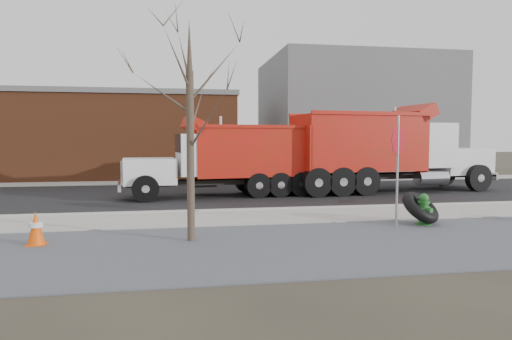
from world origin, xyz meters
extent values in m
plane|color=#383328|center=(0.00, 0.00, 0.00)|extent=(120.00, 120.00, 0.00)
cube|color=gray|center=(0.00, -3.50, 0.01)|extent=(60.00, 5.00, 0.03)
cube|color=#9E9B93|center=(0.00, 0.25, 0.03)|extent=(60.00, 2.50, 0.06)
cube|color=#9E9B93|center=(0.00, 1.55, 0.06)|extent=(60.00, 0.15, 0.11)
cube|color=black|center=(0.00, 6.30, 0.01)|extent=(60.00, 9.40, 0.02)
cube|color=#9E9B93|center=(0.00, 12.00, 0.03)|extent=(60.00, 2.00, 0.06)
cube|color=slate|center=(9.00, 18.00, 4.00)|extent=(12.00, 10.00, 8.00)
cube|color=brown|center=(-10.00, 17.00, 2.50)|extent=(20.00, 8.00, 5.00)
cube|color=slate|center=(-10.00, 17.00, 5.15)|extent=(20.20, 8.20, 0.30)
cylinder|color=#382D23|center=(-3.20, -2.60, 2.00)|extent=(0.18, 0.18, 4.00)
cone|color=#382D23|center=(-3.20, -2.60, 4.60)|extent=(0.14, 0.14, 1.20)
cylinder|color=#2C732E|center=(3.30, -1.69, 0.03)|extent=(0.48, 0.48, 0.07)
cylinder|color=#2C732E|center=(3.30, -1.69, 0.36)|extent=(0.25, 0.25, 0.66)
cylinder|color=#2C732E|center=(3.30, -1.69, 0.66)|extent=(0.33, 0.33, 0.05)
sphere|color=#2C732E|center=(3.30, -1.69, 0.77)|extent=(0.26, 0.26, 0.26)
cylinder|color=#2C732E|center=(3.30, -1.69, 0.88)|extent=(0.05, 0.05, 0.07)
cylinder|color=#2C732E|center=(3.13, -1.77, 0.46)|extent=(0.17, 0.16, 0.12)
cylinder|color=#2C732E|center=(3.47, -1.61, 0.46)|extent=(0.17, 0.16, 0.12)
cylinder|color=#2C732E|center=(3.38, -1.86, 0.44)|extent=(0.20, 0.19, 0.16)
torus|color=black|center=(3.24, -1.62, 0.50)|extent=(1.55, 1.53, 0.97)
cylinder|color=gray|center=(2.35, -1.95, 1.53)|extent=(0.07, 0.07, 3.06)
cylinder|color=#AE0C19|center=(2.35, -1.95, 2.40)|extent=(0.66, 0.55, 0.83)
cube|color=#F85107|center=(-6.69, -2.44, 0.02)|extent=(0.41, 0.41, 0.04)
cone|color=#F85107|center=(-6.69, -2.44, 0.41)|extent=(0.39, 0.39, 0.76)
cylinder|color=white|center=(-6.69, -2.44, 0.49)|extent=(0.32, 0.32, 0.11)
cube|color=black|center=(5.92, 6.15, 0.73)|extent=(9.55, 1.93, 0.24)
cube|color=white|center=(9.80, 6.54, 1.35)|extent=(2.65, 2.40, 1.22)
cube|color=silver|center=(10.86, 6.65, 1.35)|extent=(0.26, 1.94, 1.11)
cube|color=white|center=(7.91, 6.35, 2.13)|extent=(2.03, 2.72, 2.00)
cube|color=black|center=(8.65, 6.43, 2.69)|extent=(0.27, 2.22, 0.89)
cube|color=red|center=(4.48, 6.00, 2.24)|extent=(5.79, 3.21, 2.44)
cylinder|color=silver|center=(6.95, 7.32, 2.63)|extent=(0.17, 0.17, 2.67)
cylinder|color=black|center=(9.87, 7.76, 0.63)|extent=(1.25, 0.45, 1.22)
cylinder|color=black|center=(10.12, 5.37, 0.63)|extent=(1.25, 0.45, 1.22)
cylinder|color=black|center=(3.05, 6.93, 0.63)|extent=(1.25, 0.45, 1.22)
cylinder|color=black|center=(3.26, 4.81, 0.63)|extent=(1.25, 0.45, 1.22)
cube|color=black|center=(-1.73, 5.63, 0.63)|extent=(7.62, 1.60, 0.20)
cube|color=white|center=(-4.61, 5.32, 1.13)|extent=(2.22, 2.01, 1.02)
cube|color=silver|center=(-5.67, 5.21, 1.13)|extent=(0.23, 1.62, 0.93)
cube|color=white|center=(-2.72, 5.52, 1.78)|extent=(1.70, 2.28, 1.67)
cube|color=black|center=(-3.46, 5.44, 2.25)|extent=(0.24, 1.85, 0.74)
cube|color=red|center=(-0.53, 5.75, 1.88)|extent=(4.85, 2.70, 2.04)
cylinder|color=silver|center=(-1.78, 4.73, 2.20)|extent=(0.14, 0.14, 2.23)
cylinder|color=black|center=(-4.70, 4.31, 0.53)|extent=(1.04, 0.38, 1.02)
cylinder|color=black|center=(-4.91, 6.30, 0.53)|extent=(1.04, 0.38, 1.02)
cylinder|color=black|center=(0.67, 4.98, 0.53)|extent=(1.04, 0.38, 1.02)
cylinder|color=black|center=(0.48, 6.75, 0.53)|extent=(1.04, 0.38, 1.02)
camera|label=1|loc=(-3.52, -13.37, 2.45)|focal=32.00mm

